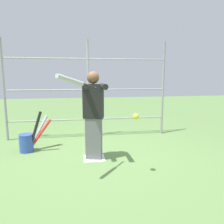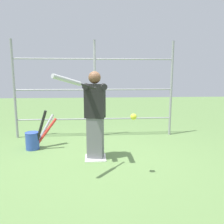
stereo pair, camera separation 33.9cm
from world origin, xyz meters
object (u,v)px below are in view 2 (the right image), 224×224
bat_bucket (35,138)px  batter (95,113)px  softball_in_flight (134,117)px  baseball_bat_swinging (71,81)px

bat_bucket → batter: bearing=152.9°
softball_in_flight → bat_bucket: softball_in_flight is taller
batter → bat_bucket: (1.32, -0.68, -0.67)m
softball_in_flight → baseball_bat_swinging: bearing=1.5°
baseball_bat_swinging → softball_in_flight: (-0.93, -0.02, -0.54)m
batter → bat_bucket: 1.63m
batter → baseball_bat_swinging: size_ratio=2.50×
softball_in_flight → bat_bucket: size_ratio=0.11×
baseball_bat_swinging → bat_bucket: (0.98, -1.49, -1.28)m
batter → baseball_bat_swinging: 1.07m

